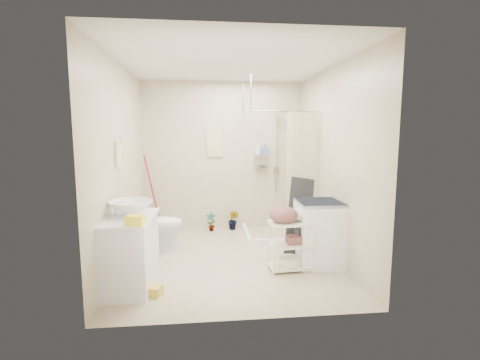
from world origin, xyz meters
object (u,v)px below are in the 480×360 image
object	(u,v)px
vanity	(131,252)
laundry_rack	(291,241)
washing_machine	(319,232)
toilet	(157,224)

from	to	relation	value
vanity	laundry_rack	distance (m)	1.90
vanity	washing_machine	world-z (taller)	washing_machine
vanity	laundry_rack	bearing A→B (deg)	10.49
vanity	laundry_rack	size ratio (longest dim) A/B	1.23
vanity	toilet	world-z (taller)	vanity
washing_machine	laundry_rack	world-z (taller)	washing_machine
toilet	washing_machine	xyz separation A→B (m)	(2.18, -0.79, 0.04)
washing_machine	laundry_rack	distance (m)	0.46
laundry_rack	washing_machine	bearing A→B (deg)	18.32
toilet	laundry_rack	xyz separation A→B (m)	(1.76, -0.96, -0.01)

